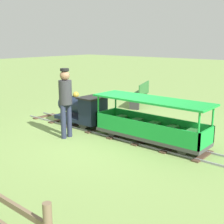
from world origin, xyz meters
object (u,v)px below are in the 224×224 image
locomotive (83,109)px  park_bench (140,94)px  conductor_person (66,98)px  passenger_car (150,125)px

locomotive → park_bench: bearing=5.6°
conductor_person → park_bench: size_ratio=1.19×
locomotive → passenger_car: 2.11m
locomotive → passenger_car: locomotive is taller
locomotive → park_bench: 3.09m
passenger_car → conductor_person: conductor_person is taller
locomotive → conductor_person: size_ratio=0.89×
passenger_car → conductor_person: (-0.89, 1.74, 0.54)m
locomotive → park_bench: (3.07, 0.30, -0.07)m
locomotive → park_bench: locomotive is taller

